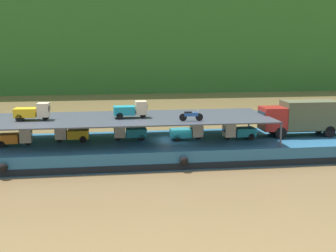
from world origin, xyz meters
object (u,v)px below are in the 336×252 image
mini_truck_lower_mid (130,132)px  motorcycle_upper_port (191,116)px  mini_truck_upper_mid (131,110)px  mini_truck_lower_aft (71,133)px  mini_truck_lower_bow (238,131)px  cargo_barge (175,148)px  mini_truck_lower_fore (187,132)px  mini_truck_lower_stern (15,137)px  covered_lorry (301,117)px  mini_truck_upper_stern (33,112)px

mini_truck_lower_mid → motorcycle_upper_port: (4.72, -2.84, 1.74)m
mini_truck_upper_mid → motorcycle_upper_port: size_ratio=1.46×
mini_truck_lower_aft → mini_truck_lower_bow: bearing=-4.4°
cargo_barge → mini_truck_upper_mid: bearing=-177.7°
mini_truck_lower_mid → mini_truck_lower_fore: size_ratio=0.99×
mini_truck_lower_aft → mini_truck_lower_bow: size_ratio=0.99×
mini_truck_lower_stern → mini_truck_upper_mid: 9.50m
mini_truck_lower_bow → motorcycle_upper_port: bearing=-158.5°
mini_truck_lower_bow → mini_truck_lower_mid: bearing=173.4°
mini_truck_lower_stern → mini_truck_lower_mid: 9.22m
covered_lorry → mini_truck_lower_fore: size_ratio=2.84×
mini_truck_upper_stern → motorcycle_upper_port: size_ratio=1.46×
mini_truck_lower_aft → mini_truck_upper_stern: size_ratio=0.99×
cargo_barge → mini_truck_lower_fore: (1.04, -0.20, 1.44)m
covered_lorry → mini_truck_lower_stern: 24.34m
cargo_barge → mini_truck_lower_mid: mini_truck_lower_mid is taller
covered_lorry → mini_truck_lower_fore: 10.37m
mini_truck_lower_fore → mini_truck_upper_mid: bearing=179.4°
mini_truck_upper_stern → cargo_barge: bearing=0.9°
covered_lorry → mini_truck_lower_fore: bearing=-178.1°
mini_truck_lower_bow → mini_truck_upper_stern: bearing=178.7°
cargo_barge → mini_truck_lower_mid: 4.08m
cargo_barge → mini_truck_lower_fore: size_ratio=11.76×
cargo_barge → mini_truck_lower_aft: 8.75m
mini_truck_lower_fore → mini_truck_lower_bow: same height
cargo_barge → mini_truck_upper_stern: mini_truck_upper_stern is taller
mini_truck_lower_stern → mini_truck_lower_aft: size_ratio=1.01×
cargo_barge → mini_truck_upper_mid: mini_truck_upper_mid is taller
mini_truck_lower_mid → mini_truck_lower_fore: same height
mini_truck_upper_stern → mini_truck_upper_mid: (7.83, 0.03, 0.00)m
mini_truck_upper_stern → motorcycle_upper_port: bearing=-9.8°
mini_truck_lower_aft → mini_truck_lower_mid: bearing=-0.1°
mini_truck_lower_fore → mini_truck_lower_stern: bearing=-179.0°
cargo_barge → motorcycle_upper_port: motorcycle_upper_port is taller
covered_lorry → mini_truck_upper_stern: bearing=-179.2°
cargo_barge → mini_truck_lower_aft: bearing=176.6°
covered_lorry → mini_truck_lower_bow: size_ratio=2.85×
covered_lorry → mini_truck_lower_mid: (-15.14, 0.35, -1.00)m
covered_lorry → mini_truck_lower_stern: size_ratio=2.83×
mini_truck_lower_fore → mini_truck_lower_mid: bearing=171.8°
mini_truck_lower_aft → mini_truck_lower_fore: bearing=-4.2°
covered_lorry → motorcycle_upper_port: bearing=-166.6°
mini_truck_lower_fore → motorcycle_upper_port: bearing=-92.9°
mini_truck_upper_mid → motorcycle_upper_port: mini_truck_upper_mid is taller
mini_truck_lower_mid → motorcycle_upper_port: motorcycle_upper_port is taller
cargo_barge → mini_truck_lower_fore: 1.79m
motorcycle_upper_port → cargo_barge: bearing=111.8°
mini_truck_lower_stern → mini_truck_lower_aft: (4.34, 0.96, 0.00)m
mini_truck_lower_stern → mini_truck_lower_fore: same height
mini_truck_lower_bow → mini_truck_upper_stern: 17.07m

